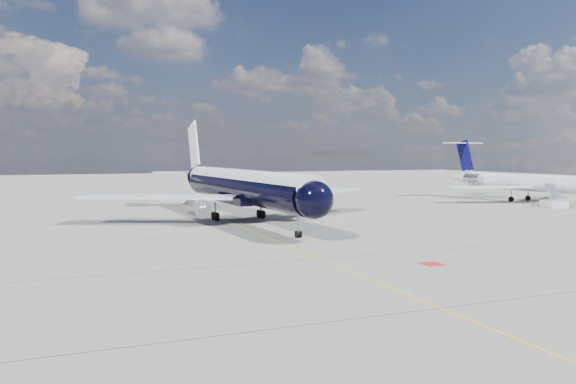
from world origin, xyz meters
The scene contains 6 objects.
ground centered at (0.00, 30.00, 0.00)m, with size 320.00×320.00×0.00m, color gray.
taxiway_centerline centered at (0.00, 25.00, 0.00)m, with size 0.16×160.00×0.01m, color yellow.
red_marking centered at (6.80, -10.00, 0.00)m, with size 1.60×1.60×0.01m, color maroon.
main_airliner centered at (1.85, 22.46, 4.13)m, with size 37.85×46.11×13.32m.
regional_jet centered at (54.14, 31.01, 3.43)m, with size 27.77×32.07×10.86m.
boarding_stair centered at (50.95, 19.67, 0.69)m, with size 3.49×3.97×3.72m.
Camera 1 is at (-18.35, -44.00, 8.16)m, focal length 35.00 mm.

